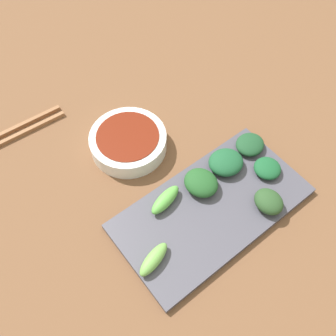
% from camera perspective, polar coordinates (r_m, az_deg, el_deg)
% --- Properties ---
extents(tabletop, '(2.10, 2.10, 0.02)m').
position_cam_1_polar(tabletop, '(0.69, 1.13, -3.21)').
color(tabletop, brown).
rests_on(tabletop, ground).
extents(sauce_bowl, '(0.14, 0.14, 0.04)m').
position_cam_1_polar(sauce_bowl, '(0.71, -6.05, 4.09)').
color(sauce_bowl, white).
rests_on(sauce_bowl, tabletop).
extents(serving_plate, '(0.17, 0.33, 0.01)m').
position_cam_1_polar(serving_plate, '(0.65, 6.62, -6.08)').
color(serving_plate, '#4B4956').
rests_on(serving_plate, tabletop).
extents(broccoli_leafy_0, '(0.07, 0.07, 0.03)m').
position_cam_1_polar(broccoli_leafy_0, '(0.65, 5.04, -2.24)').
color(broccoli_leafy_0, '#225526').
rests_on(broccoli_leafy_0, serving_plate).
extents(broccoli_stalk_1, '(0.04, 0.07, 0.02)m').
position_cam_1_polar(broccoli_stalk_1, '(0.64, -0.41, -4.85)').
color(broccoli_stalk_1, '#5EB248').
rests_on(broccoli_stalk_1, serving_plate).
extents(broccoli_stalk_2, '(0.04, 0.07, 0.02)m').
position_cam_1_polar(broccoli_stalk_2, '(0.60, -2.20, -13.68)').
color(broccoli_stalk_2, '#6FAE4E').
rests_on(broccoli_stalk_2, serving_plate).
extents(broccoli_leafy_3, '(0.05, 0.05, 0.03)m').
position_cam_1_polar(broccoli_leafy_3, '(0.66, 15.04, -4.94)').
color(broccoli_leafy_3, '#2A4C27').
rests_on(broccoli_leafy_3, serving_plate).
extents(broccoli_leafy_4, '(0.07, 0.08, 0.03)m').
position_cam_1_polar(broccoli_leafy_4, '(0.68, 8.78, 0.86)').
color(broccoli_leafy_4, '#1D5631').
rests_on(broccoli_leafy_4, serving_plate).
extents(broccoli_leafy_5, '(0.06, 0.06, 0.02)m').
position_cam_1_polar(broccoli_leafy_5, '(0.72, 12.33, 3.51)').
color(broccoli_leafy_5, '#1D4929').
rests_on(broccoli_leafy_5, serving_plate).
extents(broccoli_leafy_6, '(0.06, 0.06, 0.02)m').
position_cam_1_polar(broccoli_leafy_6, '(0.69, 14.85, -0.04)').
color(broccoli_leafy_6, '#1A572E').
rests_on(broccoli_leafy_6, serving_plate).
extents(chopsticks, '(0.04, 0.23, 0.01)m').
position_cam_1_polar(chopsticks, '(0.80, -23.10, 4.51)').
color(chopsticks, '#905E3A').
rests_on(chopsticks, tabletop).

